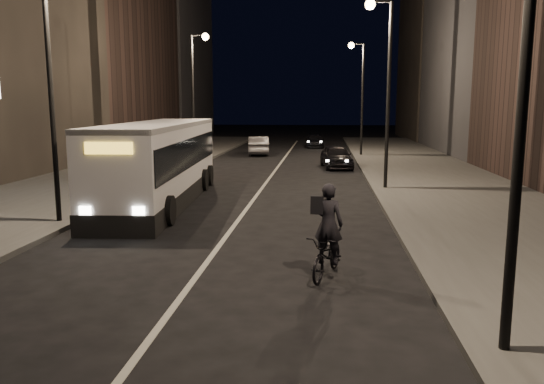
% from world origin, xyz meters
% --- Properties ---
extents(ground, '(180.00, 180.00, 0.00)m').
position_xyz_m(ground, '(0.00, 0.00, 0.00)').
color(ground, black).
rests_on(ground, ground).
extents(sidewalk_right, '(7.00, 70.00, 0.16)m').
position_xyz_m(sidewalk_right, '(8.50, 14.00, 0.08)').
color(sidewalk_right, '#3A3A38').
rests_on(sidewalk_right, ground).
extents(sidewalk_left, '(7.00, 70.00, 0.16)m').
position_xyz_m(sidewalk_left, '(-8.50, 14.00, 0.08)').
color(sidewalk_left, '#3A3A38').
rests_on(sidewalk_left, ground).
extents(building_row_right, '(8.00, 61.00, 21.00)m').
position_xyz_m(building_row_right, '(16.00, 27.50, 10.50)').
color(building_row_right, black).
rests_on(building_row_right, ground).
extents(building_row_left, '(8.00, 61.00, 22.00)m').
position_xyz_m(building_row_left, '(-16.00, 28.50, 11.00)').
color(building_row_left, black).
rests_on(building_row_left, ground).
extents(streetlight_right_mid, '(1.20, 0.44, 8.12)m').
position_xyz_m(streetlight_right_mid, '(5.33, 12.00, 5.36)').
color(streetlight_right_mid, black).
rests_on(streetlight_right_mid, sidewalk_right).
extents(streetlight_right_far, '(1.20, 0.44, 8.12)m').
position_xyz_m(streetlight_right_far, '(5.33, 28.00, 5.36)').
color(streetlight_right_far, black).
rests_on(streetlight_right_far, sidewalk_right).
extents(streetlight_left_near, '(1.20, 0.44, 8.12)m').
position_xyz_m(streetlight_left_near, '(-5.33, 4.00, 5.36)').
color(streetlight_left_near, black).
rests_on(streetlight_left_near, sidewalk_left).
extents(streetlight_left_far, '(1.20, 0.44, 8.12)m').
position_xyz_m(streetlight_left_far, '(-5.33, 22.00, 5.36)').
color(streetlight_left_far, black).
rests_on(streetlight_left_far, sidewalk_left).
extents(city_bus, '(3.31, 11.80, 3.14)m').
position_xyz_m(city_bus, '(-3.58, 8.33, 1.71)').
color(city_bus, silver).
rests_on(city_bus, ground).
extents(cyclist_on_bicycle, '(1.19, 1.99, 2.16)m').
position_xyz_m(cyclist_on_bicycle, '(2.94, -0.40, 0.72)').
color(cyclist_on_bicycle, black).
rests_on(cyclist_on_bicycle, ground).
extents(car_near, '(2.17, 4.29, 1.40)m').
position_xyz_m(car_near, '(3.60, 20.55, 0.70)').
color(car_near, black).
rests_on(car_near, ground).
extents(car_mid, '(2.02, 4.47, 1.42)m').
position_xyz_m(car_mid, '(-2.18, 28.77, 0.71)').
color(car_mid, '#3F3E41').
rests_on(car_mid, ground).
extents(car_far, '(1.76, 3.98, 1.14)m').
position_xyz_m(car_far, '(2.04, 36.46, 0.57)').
color(car_far, black).
rests_on(car_far, ground).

